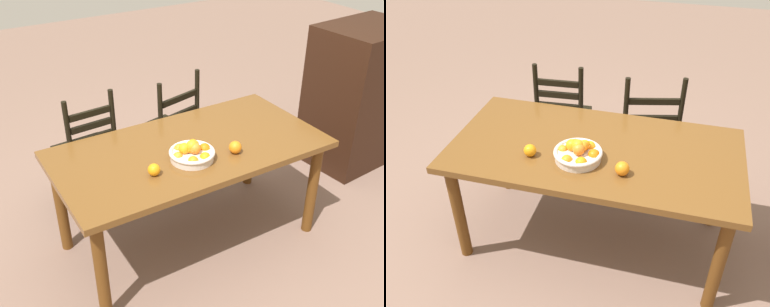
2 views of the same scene
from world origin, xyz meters
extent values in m
plane|color=#7B5F51|center=(0.00, 0.00, 0.00)|extent=(12.00, 12.00, 0.00)
cube|color=brown|center=(0.00, 0.00, 0.73)|extent=(1.71, 0.88, 0.04)
cylinder|color=#5A3311|center=(-0.77, -0.36, 0.35)|extent=(0.07, 0.07, 0.71)
cylinder|color=#5A3311|center=(0.77, -0.36, 0.35)|extent=(0.07, 0.07, 0.71)
cylinder|color=#5A3311|center=(-0.77, 0.36, 0.35)|extent=(0.07, 0.07, 0.71)
cylinder|color=#5A3311|center=(0.77, 0.36, 0.35)|extent=(0.07, 0.07, 0.71)
cube|color=black|center=(-0.43, 0.78, 0.45)|extent=(0.42, 0.42, 0.03)
cylinder|color=black|center=(-0.28, 0.96, 0.22)|extent=(0.04, 0.04, 0.44)
cylinder|color=black|center=(-0.61, 0.93, 0.22)|extent=(0.04, 0.04, 0.44)
cylinder|color=black|center=(-0.26, 0.63, 0.22)|extent=(0.04, 0.04, 0.44)
cylinder|color=black|center=(-0.59, 0.60, 0.22)|extent=(0.04, 0.04, 0.44)
cylinder|color=black|center=(-0.26, 0.63, 0.71)|extent=(0.04, 0.04, 0.49)
cylinder|color=black|center=(-0.59, 0.60, 0.71)|extent=(0.04, 0.04, 0.49)
cube|color=black|center=(-0.42, 0.61, 0.64)|extent=(0.30, 0.05, 0.04)
cube|color=black|center=(-0.42, 0.61, 0.73)|extent=(0.30, 0.05, 0.04)
cube|color=black|center=(-0.42, 0.61, 0.82)|extent=(0.30, 0.05, 0.04)
cube|color=black|center=(0.23, 0.79, 0.42)|extent=(0.53, 0.53, 0.03)
cylinder|color=black|center=(0.36, 1.02, 0.20)|extent=(0.04, 0.04, 0.41)
cylinder|color=black|center=(-0.01, 0.93, 0.20)|extent=(0.04, 0.04, 0.41)
cylinder|color=black|center=(0.46, 0.65, 0.20)|extent=(0.04, 0.04, 0.41)
cylinder|color=black|center=(0.09, 0.56, 0.20)|extent=(0.04, 0.04, 0.41)
cylinder|color=black|center=(0.46, 0.65, 0.69)|extent=(0.04, 0.04, 0.52)
cylinder|color=black|center=(0.09, 0.56, 0.69)|extent=(0.04, 0.04, 0.52)
cube|color=black|center=(0.27, 0.61, 0.65)|extent=(0.34, 0.11, 0.04)
cube|color=black|center=(0.27, 0.61, 0.78)|extent=(0.34, 0.11, 0.04)
cube|color=black|center=(1.81, 0.22, 0.60)|extent=(0.83, 0.64, 1.20)
cylinder|color=beige|center=(-0.07, -0.14, 0.77)|extent=(0.26, 0.26, 0.05)
torus|color=beige|center=(-0.07, -0.14, 0.80)|extent=(0.28, 0.28, 0.02)
sphere|color=orange|center=(0.02, -0.14, 0.79)|extent=(0.07, 0.07, 0.07)
sphere|color=orange|center=(-0.02, -0.06, 0.79)|extent=(0.07, 0.07, 0.07)
sphere|color=orange|center=(-0.11, -0.06, 0.79)|extent=(0.07, 0.07, 0.07)
sphere|color=orange|center=(-0.16, -0.13, 0.79)|extent=(0.06, 0.06, 0.06)
sphere|color=orange|center=(-0.11, -0.22, 0.79)|extent=(0.07, 0.07, 0.07)
sphere|color=orange|center=(-0.03, -0.22, 0.79)|extent=(0.07, 0.07, 0.07)
sphere|color=orange|center=(-0.07, -0.14, 0.84)|extent=(0.07, 0.07, 0.07)
sphere|color=orange|center=(-0.04, -0.13, 0.83)|extent=(0.06, 0.06, 0.06)
sphere|color=orange|center=(-0.06, -0.16, 0.83)|extent=(0.07, 0.07, 0.07)
sphere|color=orange|center=(-0.11, -0.12, 0.82)|extent=(0.07, 0.07, 0.07)
sphere|color=orange|center=(-0.07, -0.14, 0.83)|extent=(0.06, 0.06, 0.06)
sphere|color=orange|center=(-0.08, -0.13, 0.82)|extent=(0.06, 0.06, 0.06)
sphere|color=orange|center=(-0.04, -0.10, 0.83)|extent=(0.06, 0.06, 0.06)
sphere|color=orange|center=(0.20, -0.21, 0.79)|extent=(0.08, 0.08, 0.08)
sphere|color=orange|center=(-0.34, -0.18, 0.78)|extent=(0.07, 0.07, 0.07)
camera|label=1|loc=(-1.32, -2.21, 2.23)|focal=44.32mm
camera|label=2|loc=(0.44, -2.00, 2.14)|focal=39.25mm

